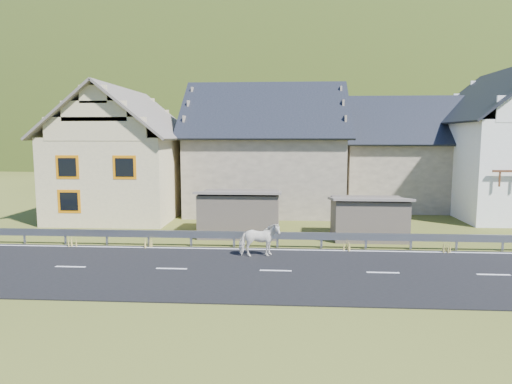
{
  "coord_description": "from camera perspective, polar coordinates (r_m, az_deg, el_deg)",
  "views": [
    {
      "loc": [
        0.32,
        -16.76,
        5.12
      ],
      "look_at": [
        -0.98,
        3.56,
        2.59
      ],
      "focal_mm": 32.0,
      "sensor_mm": 36.0,
      "label": 1
    }
  ],
  "objects": [
    {
      "name": "house_stone_b",
      "position": [
        34.86,
        18.15,
        5.27
      ],
      "size": [
        9.8,
        8.8,
        8.1
      ],
      "color": "tan",
      "rests_on": "ground"
    },
    {
      "name": "conifer_patch",
      "position": [
        138.31,
        -20.08,
        7.01
      ],
      "size": [
        76.0,
        50.0,
        28.0
      ],
      "primitive_type": "ellipsoid",
      "color": "black",
      "rests_on": "ground"
    },
    {
      "name": "house_cream",
      "position": [
        30.56,
        -16.17,
        5.36
      ],
      "size": [
        7.8,
        9.8,
        8.3
      ],
      "color": "beige",
      "rests_on": "ground"
    },
    {
      "name": "guardrail",
      "position": [
        20.94,
        2.7,
        -5.5
      ],
      "size": [
        28.1,
        0.09,
        0.75
      ],
      "color": "#93969B",
      "rests_on": "ground"
    },
    {
      "name": "road",
      "position": [
        17.52,
        2.48,
        -9.86
      ],
      "size": [
        60.0,
        7.0,
        0.04
      ],
      "primitive_type": "cube",
      "color": "black",
      "rests_on": "ground"
    },
    {
      "name": "shed_left",
      "position": [
        23.71,
        -2.02,
        -2.69
      ],
      "size": [
        4.3,
        3.3,
        2.4
      ],
      "primitive_type": "cube",
      "color": "#655A4C",
      "rests_on": "ground"
    },
    {
      "name": "horse",
      "position": [
        19.32,
        0.41,
        -5.99
      ],
      "size": [
        1.08,
        1.81,
        1.43
      ],
      "primitive_type": "imported",
      "rotation": [
        0.0,
        0.0,
        1.76
      ],
      "color": "white",
      "rests_on": "road"
    },
    {
      "name": "ground",
      "position": [
        17.52,
        2.48,
        -9.92
      ],
      "size": [
        160.0,
        160.0,
        0.0
      ],
      "primitive_type": "plane",
      "color": "#3B3F13",
      "rests_on": "ground"
    },
    {
      "name": "house_white",
      "position": [
        34.08,
        29.35,
        6.07
      ],
      "size": [
        8.8,
        10.8,
        9.7
      ],
      "color": "white",
      "rests_on": "ground"
    },
    {
      "name": "shed_right",
      "position": [
        23.5,
        13.86,
        -3.23
      ],
      "size": [
        3.8,
        2.9,
        2.2
      ],
      "primitive_type": "cube",
      "color": "#655A4C",
      "rests_on": "ground"
    },
    {
      "name": "house_stone_a",
      "position": [
        31.79,
        1.28,
        6.19
      ],
      "size": [
        10.8,
        9.8,
        8.9
      ],
      "color": "tan",
      "rests_on": "ground"
    },
    {
      "name": "mountain",
      "position": [
        198.41,
        4.98,
        -0.23
      ],
      "size": [
        440.0,
        280.0,
        260.0
      ],
      "primitive_type": "ellipsoid",
      "color": "#1E3712",
      "rests_on": "ground"
    },
    {
      "name": "lane_markings",
      "position": [
        17.51,
        2.48,
        -9.78
      ],
      "size": [
        60.0,
        6.6,
        0.01
      ],
      "primitive_type": "cube",
      "color": "silver",
      "rests_on": "road"
    }
  ]
}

